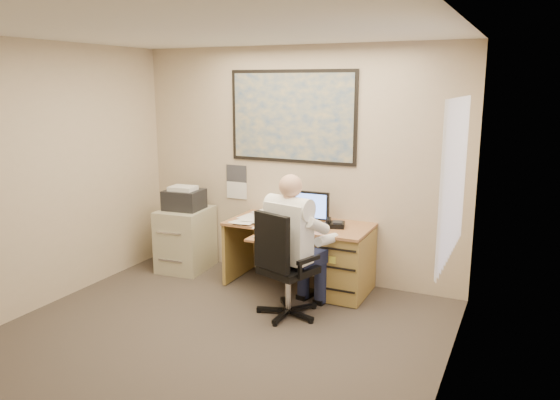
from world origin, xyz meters
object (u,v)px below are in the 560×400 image
at_px(filing_cabinet, 186,233).
at_px(office_chair, 288,286).
at_px(person, 290,246).
at_px(desk, 327,253).

xyz_separation_m(filing_cabinet, office_chair, (1.75, -0.78, -0.14)).
bearing_deg(office_chair, person, 121.28).
distance_m(office_chair, person, 0.40).
height_order(filing_cabinet, office_chair, office_chair).
xyz_separation_m(desk, person, (-0.12, -0.74, 0.27)).
relative_size(desk, person, 1.12).
bearing_deg(desk, office_chair, -97.47).
xyz_separation_m(filing_cabinet, person, (1.73, -0.70, 0.26)).
relative_size(desk, filing_cabinet, 1.52).
bearing_deg(office_chair, filing_cabinet, 175.16).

